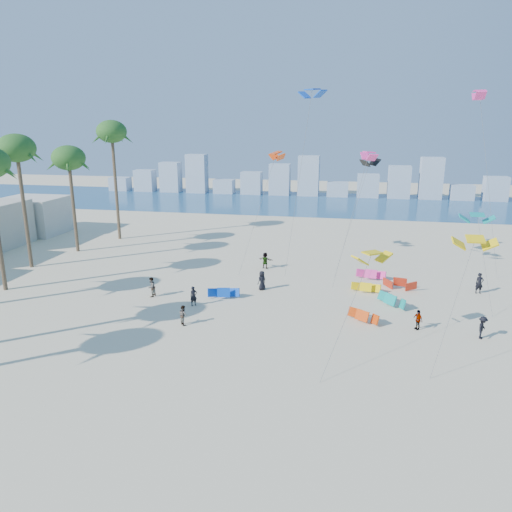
# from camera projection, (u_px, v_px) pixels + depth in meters

# --- Properties ---
(ground) EXTENTS (220.00, 220.00, 0.00)m
(ground) POSITION_uv_depth(u_px,v_px,m) (142.00, 413.00, 25.36)
(ground) COLOR beige
(ground) RESTS_ON ground
(ocean) EXTENTS (220.00, 220.00, 0.00)m
(ocean) POSITION_uv_depth(u_px,v_px,m) (296.00, 203.00, 93.45)
(ocean) COLOR navy
(ocean) RESTS_ON ground
(kitesurfer_near) EXTENTS (0.73, 0.70, 1.68)m
(kitesurfer_near) POSITION_uv_depth(u_px,v_px,m) (194.00, 296.00, 40.24)
(kitesurfer_near) COLOR black
(kitesurfer_near) RESTS_ON ground
(kitesurfer_mid) EXTENTS (0.93, 0.94, 1.54)m
(kitesurfer_mid) POSITION_uv_depth(u_px,v_px,m) (183.00, 315.00, 36.46)
(kitesurfer_mid) COLOR gray
(kitesurfer_mid) RESTS_ON ground
(kitesurfers_far) EXTENTS (29.51, 15.13, 1.91)m
(kitesurfers_far) POSITION_uv_depth(u_px,v_px,m) (314.00, 286.00, 42.54)
(kitesurfers_far) COLOR black
(kitesurfers_far) RESTS_ON ground
(grounded_kites) EXTENTS (18.78, 12.92, 0.98)m
(grounded_kites) POSITION_uv_depth(u_px,v_px,m) (355.00, 292.00, 42.39)
(grounded_kites) COLOR #0B43BF
(grounded_kites) RESTS_ON ground
(flying_kites) EXTENTS (32.52, 29.55, 18.57)m
(flying_kites) POSITION_uv_depth(u_px,v_px,m) (423.00, 158.00, 41.73)
(flying_kites) COLOR yellow
(flying_kites) RESTS_ON ground
(distant_skyline) EXTENTS (85.00, 3.00, 8.40)m
(distant_skyline) POSITION_uv_depth(u_px,v_px,m) (296.00, 181.00, 102.30)
(distant_skyline) COLOR #9EADBF
(distant_skyline) RESTS_ON ground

